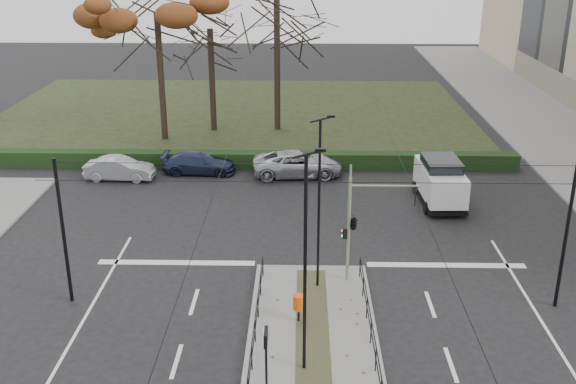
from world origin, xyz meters
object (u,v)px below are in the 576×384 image
parked_car_second (120,169)px  bare_tree_center (277,6)px  litter_bin (299,303)px  parked_car_third (199,163)px  rust_tree (157,12)px  bare_tree_near (210,37)px  streetlamp_median_far (319,203)px  streetlamp_median_near (306,263)px  parked_car_fourth (298,164)px  white_van (440,180)px  traffic_light (355,221)px  info_panel (266,345)px

parked_car_second → bare_tree_center: size_ratio=0.32×
litter_bin → parked_car_third: parked_car_third is taller
rust_tree → bare_tree_near: 4.46m
streetlamp_median_far → bare_tree_center: (-2.52, 24.04, 5.21)m
streetlamp_median_near → parked_car_second: 21.97m
parked_car_fourth → rust_tree: size_ratio=0.47×
streetlamp_median_near → streetlamp_median_far: size_ratio=1.06×
white_van → streetlamp_median_far: bearing=-125.0°
bare_tree_near → bare_tree_center: bearing=3.4°
parked_car_third → parked_car_second: bearing=106.8°
streetlamp_median_far → parked_car_third: size_ratio=1.63×
streetlamp_median_far → rust_tree: (-10.44, 21.33, 5.04)m
white_van → traffic_light: bearing=-120.2°
parked_car_second → parked_car_fourth: size_ratio=0.76×
streetlamp_median_near → bare_tree_near: bare_tree_near is taller
white_van → bare_tree_near: bare_tree_near is taller
streetlamp_median_near → parked_car_third: streetlamp_median_near is taller
parked_car_third → white_van: bearing=-106.9°
litter_bin → parked_car_second: 19.12m
white_van → parked_car_fourth: bearing=151.0°
streetlamp_median_near → parked_car_second: bearing=120.4°
info_panel → bare_tree_near: size_ratio=0.24×
bare_tree_near → rust_tree: bearing=-142.7°
streetlamp_median_near → rust_tree: rust_tree is taller
litter_bin → rust_tree: size_ratio=0.09×
info_panel → parked_car_fourth: bearing=87.7°
parked_car_third → bare_tree_near: bearing=3.4°
bare_tree_center → parked_car_fourth: bearing=-81.1°
litter_bin → streetlamp_median_near: streetlamp_median_near is taller
streetlamp_median_near → traffic_light: bearing=71.7°
litter_bin → info_panel: 4.55m
info_panel → streetlamp_median_far: size_ratio=0.32×
white_van → rust_tree: bearing=145.9°
litter_bin → streetlamp_median_near: 4.29m
traffic_light → info_panel: bearing=-113.2°
traffic_light → parked_car_second: 18.17m
parked_car_second → bare_tree_near: bearing=-19.3°
litter_bin → rust_tree: 27.13m
parked_car_fourth → bare_tree_near: bare_tree_near is taller
streetlamp_median_near → bare_tree_near: size_ratio=0.79×
parked_car_fourth → litter_bin: bearing=176.0°
info_panel → bare_tree_center: bearing=91.4°
streetlamp_median_near → bare_tree_center: 30.19m
parked_car_fourth → bare_tree_center: bare_tree_center is taller
streetlamp_median_far → parked_car_third: bearing=116.0°
traffic_light → parked_car_second: (-13.04, 12.47, -2.11)m
litter_bin → bare_tree_center: bearing=93.7°
streetlamp_median_far → bare_tree_near: 25.04m
bare_tree_center → bare_tree_near: 5.19m
white_van → bare_tree_center: (-9.30, 14.38, 7.73)m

